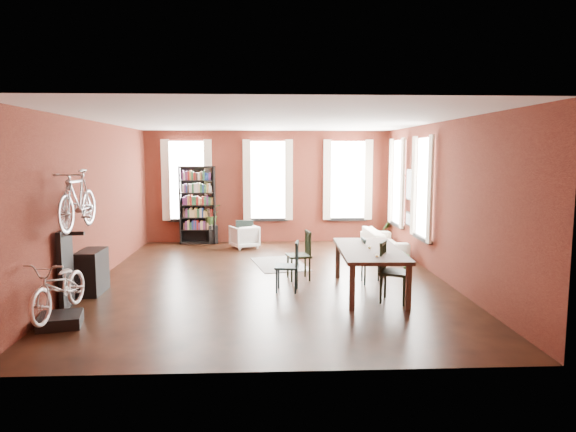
{
  "coord_description": "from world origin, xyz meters",
  "views": [
    {
      "loc": [
        -0.11,
        -10.27,
        2.55
      ],
      "look_at": [
        0.4,
        0.6,
        1.23
      ],
      "focal_mm": 32.0,
      "sensor_mm": 36.0,
      "label": 1
    }
  ],
  "objects": [
    {
      "name": "cream_sofa",
      "position": [
        2.95,
        2.6,
        0.41
      ],
      "size": [
        0.61,
        2.08,
        0.81
      ],
      "primitive_type": "imported",
      "rotation": [
        0.0,
        0.0,
        1.57
      ],
      "color": "beige",
      "rests_on": "ground"
    },
    {
      "name": "plant_by_sofa",
      "position": [
        3.37,
        4.07,
        0.17
      ],
      "size": [
        0.65,
        0.85,
        0.34
      ],
      "primitive_type": "imported",
      "rotation": [
        0.0,
        0.0,
        0.35
      ],
      "color": "#294F1F",
      "rests_on": "ground"
    },
    {
      "name": "striped_rug",
      "position": [
        0.24,
        1.4,
        0.01
      ],
      "size": [
        1.41,
        1.91,
        0.01
      ],
      "primitive_type": "cube",
      "rotation": [
        0.0,
        0.0,
        0.21
      ],
      "color": "black",
      "rests_on": "ground"
    },
    {
      "name": "bicycle_floor",
      "position": [
        -3.14,
        -2.74,
        0.98
      ],
      "size": [
        0.63,
        0.89,
        1.61
      ],
      "primitive_type": "imported",
      "rotation": [
        0.0,
        0.0,
        -0.08
      ],
      "color": "beige",
      "rests_on": "bike_trainer"
    },
    {
      "name": "plant_on_stand",
      "position": [
        -1.62,
        4.31,
        0.76
      ],
      "size": [
        0.72,
        0.75,
        0.47
      ],
      "primitive_type": "imported",
      "rotation": [
        0.0,
        0.0,
        0.34
      ],
      "color": "#345C24",
      "rests_on": "plant_stand"
    },
    {
      "name": "bike_wall_rack",
      "position": [
        -3.4,
        -1.8,
        0.65
      ],
      "size": [
        0.16,
        0.6,
        1.3
      ],
      "primitive_type": "cube",
      "color": "black",
      "rests_on": "ground"
    },
    {
      "name": "console_table",
      "position": [
        -3.28,
        -0.9,
        0.4
      ],
      "size": [
        0.4,
        0.8,
        0.8
      ],
      "primitive_type": "cube",
      "color": "black",
      "rests_on": "ground"
    },
    {
      "name": "white_armchair",
      "position": [
        -0.66,
        3.52,
        0.34
      ],
      "size": [
        0.86,
        0.84,
        0.68
      ],
      "primitive_type": "imported",
      "rotation": [
        0.0,
        0.0,
        3.58
      ],
      "color": "silver",
      "rests_on": "ground"
    },
    {
      "name": "dining_chair_b",
      "position": [
        0.58,
        -0.05,
        0.49
      ],
      "size": [
        0.52,
        0.52,
        0.99
      ],
      "primitive_type": "cube",
      "rotation": [
        0.0,
        0.0,
        -1.41
      ],
      "color": "black",
      "rests_on": "ground"
    },
    {
      "name": "plant_small",
      "position": [
        2.95,
        0.44,
        0.08
      ],
      "size": [
        0.48,
        0.49,
        0.16
      ],
      "primitive_type": "imported",
      "rotation": [
        0.0,
        0.0,
        0.76
      ],
      "color": "#2B5120",
      "rests_on": "ground"
    },
    {
      "name": "dining_chair_d",
      "position": [
        2.01,
        -0.41,
        0.45
      ],
      "size": [
        0.42,
        0.42,
        0.9
      ],
      "primitive_type": "cube",
      "rotation": [
        0.0,
        0.0,
        1.55
      ],
      "color": "#193735",
      "rests_on": "ground"
    },
    {
      "name": "dining_chair_c",
      "position": [
        2.13,
        -1.72,
        0.52
      ],
      "size": [
        0.64,
        0.64,
        1.04
      ],
      "primitive_type": "cube",
      "rotation": [
        0.0,
        0.0,
        1.14
      ],
      "color": "black",
      "rests_on": "ground"
    },
    {
      "name": "room",
      "position": [
        0.25,
        0.62,
        2.14
      ],
      "size": [
        9.0,
        9.04,
        3.22
      ],
      "color": "black",
      "rests_on": "ground"
    },
    {
      "name": "bookshelf",
      "position": [
        -2.0,
        4.3,
        1.1
      ],
      "size": [
        1.0,
        0.32,
        2.2
      ],
      "primitive_type": "cube",
      "color": "black",
      "rests_on": "ground"
    },
    {
      "name": "plant_stand",
      "position": [
        -1.6,
        4.3,
        0.26
      ],
      "size": [
        0.35,
        0.35,
        0.53
      ],
      "primitive_type": "cube",
      "rotation": [
        0.0,
        0.0,
        0.4
      ],
      "color": "black",
      "rests_on": "ground"
    },
    {
      "name": "dining_table",
      "position": [
        1.82,
        -1.09,
        0.41
      ],
      "size": [
        1.18,
        2.45,
        0.82
      ],
      "primitive_type": "cube",
      "rotation": [
        0.0,
        0.0,
        -0.04
      ],
      "color": "#4A372C",
      "rests_on": "ground"
    },
    {
      "name": "dining_chair_a",
      "position": [
        0.3,
        -0.94,
        0.47
      ],
      "size": [
        0.49,
        0.49,
        0.94
      ],
      "primitive_type": "cube",
      "rotation": [
        0.0,
        0.0,
        -1.71
      ],
      "color": "#193637",
      "rests_on": "ground"
    },
    {
      "name": "bike_trainer",
      "position": [
        -3.15,
        -2.74,
        0.09
      ],
      "size": [
        0.72,
        0.72,
        0.17
      ],
      "primitive_type": "cube",
      "rotation": [
        0.0,
        0.0,
        0.23
      ],
      "color": "black",
      "rests_on": "ground"
    },
    {
      "name": "bicycle_hung",
      "position": [
        -3.15,
        -1.8,
        2.13
      ],
      "size": [
        0.47,
        1.0,
        1.66
      ],
      "primitive_type": "imported",
      "color": "#A5A8AD",
      "rests_on": "bike_wall_rack"
    }
  ]
}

